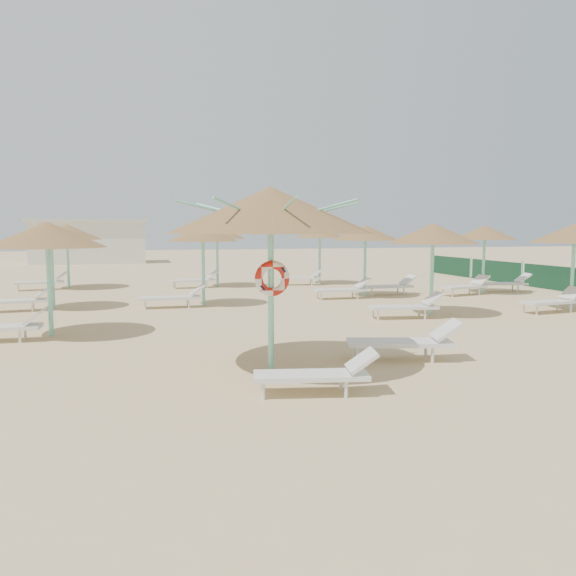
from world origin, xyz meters
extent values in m
plane|color=tan|center=(0.00, 0.00, 0.00)|extent=(120.00, 120.00, 0.00)
cylinder|color=#80DEC4|center=(-0.38, 0.34, 1.36)|extent=(0.11, 0.11, 2.72)
cone|color=olive|center=(-0.38, 0.34, 2.85)|extent=(3.63, 3.63, 0.82)
cylinder|color=#80DEC4|center=(-0.38, 0.34, 2.57)|extent=(0.20, 0.20, 0.12)
cylinder|color=#80DEC4|center=(0.45, 0.34, 2.81)|extent=(1.64, 0.04, 0.41)
cylinder|color=#80DEC4|center=(0.21, 0.93, 2.81)|extent=(1.19, 1.19, 0.41)
cylinder|color=#80DEC4|center=(-0.38, 1.18, 2.81)|extent=(0.04, 1.64, 0.41)
cylinder|color=#80DEC4|center=(-0.97, 0.93, 2.81)|extent=(1.19, 1.19, 0.41)
cylinder|color=#80DEC4|center=(-1.22, 0.34, 2.81)|extent=(1.64, 0.04, 0.41)
cylinder|color=#80DEC4|center=(-0.97, -0.25, 2.81)|extent=(1.19, 1.19, 0.41)
cylinder|color=#80DEC4|center=(-0.38, -0.49, 2.81)|extent=(0.04, 1.64, 0.41)
cylinder|color=#80DEC4|center=(0.21, -0.25, 2.81)|extent=(1.19, 1.19, 0.41)
torus|color=red|center=(-0.38, 0.24, 1.65)|extent=(0.64, 0.15, 0.64)
cylinder|color=white|center=(-0.94, -1.46, 0.13)|extent=(0.06, 0.06, 0.26)
cylinder|color=white|center=(-0.85, -1.01, 0.13)|extent=(0.06, 0.06, 0.26)
cylinder|color=white|center=(0.28, -1.70, 0.13)|extent=(0.06, 0.06, 0.26)
cylinder|color=white|center=(0.37, -1.25, 0.13)|extent=(0.06, 0.06, 0.26)
cube|color=white|center=(-0.17, -1.38, 0.29)|extent=(1.82, 0.89, 0.07)
cube|color=white|center=(0.59, -1.53, 0.51)|extent=(0.54, 0.63, 0.33)
cylinder|color=white|center=(1.28, 0.31, 0.15)|extent=(0.06, 0.06, 0.29)
cylinder|color=white|center=(1.42, 0.81, 0.15)|extent=(0.06, 0.06, 0.29)
cylinder|color=white|center=(2.64, -0.06, 0.15)|extent=(0.06, 0.06, 0.29)
cylinder|color=white|center=(2.78, 0.44, 0.15)|extent=(0.06, 0.06, 0.29)
cube|color=white|center=(2.16, 0.34, 0.34)|extent=(2.09, 1.15, 0.08)
cube|color=white|center=(3.02, 0.11, 0.59)|extent=(0.66, 0.74, 0.38)
cylinder|color=#80DEC4|center=(-4.67, 4.71, 1.15)|extent=(0.11, 0.11, 2.30)
cone|color=olive|center=(-4.67, 4.71, 2.39)|extent=(2.67, 2.67, 0.60)
cylinder|color=#80DEC4|center=(-4.67, 4.71, 2.15)|extent=(0.20, 0.20, 0.12)
cylinder|color=white|center=(-5.23, 4.04, 0.14)|extent=(0.06, 0.06, 0.28)
cylinder|color=white|center=(-5.21, 4.54, 0.14)|extent=(0.06, 0.06, 0.28)
cube|color=white|center=(-4.92, 4.28, 0.56)|extent=(0.51, 0.62, 0.36)
cylinder|color=#80DEC4|center=(-5.27, 9.66, 1.15)|extent=(0.11, 0.11, 2.30)
cone|color=olive|center=(-5.27, 9.66, 2.38)|extent=(2.46, 2.46, 0.55)
cylinder|color=#80DEC4|center=(-5.27, 9.66, 2.15)|extent=(0.20, 0.20, 0.12)
cylinder|color=white|center=(-5.79, 9.07, 0.14)|extent=(0.06, 0.06, 0.28)
cylinder|color=white|center=(-5.85, 9.57, 0.14)|extent=(0.06, 0.06, 0.28)
cube|color=white|center=(-6.37, 9.26, 0.32)|extent=(1.96, 0.83, 0.08)
cube|color=white|center=(-5.52, 9.36, 0.56)|extent=(0.55, 0.65, 0.36)
cylinder|color=#80DEC4|center=(-5.49, 16.07, 1.15)|extent=(0.11, 0.11, 2.30)
cone|color=olive|center=(-5.49, 16.07, 2.40)|extent=(2.86, 2.86, 0.64)
cylinder|color=#80DEC4|center=(-5.49, 16.07, 2.15)|extent=(0.20, 0.20, 0.12)
cylinder|color=white|center=(-7.34, 15.29, 0.14)|extent=(0.06, 0.06, 0.28)
cylinder|color=white|center=(-7.42, 15.78, 0.14)|extent=(0.06, 0.06, 0.28)
cylinder|color=white|center=(-6.01, 15.52, 0.14)|extent=(0.06, 0.06, 0.28)
cylinder|color=white|center=(-6.09, 16.01, 0.14)|extent=(0.06, 0.06, 0.28)
cube|color=white|center=(-6.59, 15.67, 0.32)|extent=(1.98, 0.93, 0.08)
cube|color=white|center=(-5.75, 15.81, 0.56)|extent=(0.58, 0.67, 0.36)
cylinder|color=#80DEC4|center=(-0.55, 9.27, 1.15)|extent=(0.11, 0.11, 2.30)
cone|color=olive|center=(-0.55, 9.27, 2.38)|extent=(2.31, 2.31, 0.52)
cylinder|color=#80DEC4|center=(-0.55, 9.27, 2.15)|extent=(0.20, 0.20, 0.12)
cylinder|color=white|center=(-2.46, 8.64, 0.14)|extent=(0.06, 0.06, 0.28)
cylinder|color=white|center=(-2.45, 9.14, 0.14)|extent=(0.06, 0.06, 0.28)
cylinder|color=white|center=(-1.11, 8.61, 0.14)|extent=(0.06, 0.06, 0.28)
cylinder|color=white|center=(-1.10, 9.11, 0.14)|extent=(0.06, 0.06, 0.28)
cube|color=white|center=(-1.65, 8.87, 0.32)|extent=(1.91, 0.66, 0.08)
cube|color=white|center=(-0.80, 8.85, 0.56)|extent=(0.50, 0.61, 0.36)
cylinder|color=#80DEC4|center=(0.75, 15.23, 1.15)|extent=(0.11, 0.11, 2.30)
cone|color=olive|center=(0.75, 15.23, 2.39)|extent=(2.53, 2.53, 0.57)
cylinder|color=#80DEC4|center=(0.75, 15.23, 2.15)|extent=(0.20, 0.20, 0.12)
cylinder|color=white|center=(-1.13, 14.52, 0.14)|extent=(0.06, 0.06, 0.28)
cylinder|color=white|center=(-1.16, 15.02, 0.14)|extent=(0.06, 0.06, 0.28)
cylinder|color=white|center=(0.22, 14.62, 0.14)|extent=(0.06, 0.06, 0.28)
cylinder|color=white|center=(0.18, 15.12, 0.14)|extent=(0.06, 0.06, 0.28)
cube|color=white|center=(-0.35, 14.83, 0.32)|extent=(1.94, 0.76, 0.08)
cube|color=white|center=(0.50, 14.89, 0.56)|extent=(0.53, 0.63, 0.36)
cylinder|color=#80DEC4|center=(5.66, 5.34, 1.15)|extent=(0.11, 0.11, 2.30)
cone|color=olive|center=(5.66, 5.34, 2.39)|extent=(2.63, 2.63, 0.59)
cylinder|color=#80DEC4|center=(5.66, 5.34, 2.15)|extent=(0.20, 0.20, 0.12)
cylinder|color=white|center=(3.73, 4.81, 0.14)|extent=(0.06, 0.06, 0.28)
cylinder|color=white|center=(3.80, 5.30, 0.14)|extent=(0.06, 0.06, 0.28)
cylinder|color=white|center=(5.06, 4.61, 0.14)|extent=(0.06, 0.06, 0.28)
cylinder|color=white|center=(5.14, 5.10, 0.14)|extent=(0.06, 0.06, 0.28)
cube|color=white|center=(4.56, 4.94, 0.32)|extent=(1.97, 0.90, 0.08)
cube|color=white|center=(5.40, 4.81, 0.56)|extent=(0.57, 0.67, 0.36)
cylinder|color=#80DEC4|center=(5.53, 10.04, 1.15)|extent=(0.11, 0.11, 2.30)
cone|color=olive|center=(5.53, 10.04, 2.38)|extent=(2.49, 2.49, 0.56)
cylinder|color=#80DEC4|center=(5.53, 10.04, 2.15)|extent=(0.20, 0.20, 0.12)
cylinder|color=white|center=(3.63, 9.41, 0.14)|extent=(0.06, 0.06, 0.28)
cylinder|color=white|center=(3.64, 9.91, 0.14)|extent=(0.06, 0.06, 0.28)
cylinder|color=white|center=(4.97, 9.37, 0.14)|extent=(0.06, 0.06, 0.28)
cylinder|color=white|center=(4.99, 9.87, 0.14)|extent=(0.06, 0.06, 0.28)
cube|color=white|center=(4.43, 9.64, 0.32)|extent=(1.92, 0.68, 0.08)
cube|color=white|center=(5.28, 9.61, 0.56)|extent=(0.50, 0.61, 0.36)
cylinder|color=white|center=(5.84, 10.06, 0.14)|extent=(0.06, 0.06, 0.28)
cylinder|color=white|center=(5.83, 10.56, 0.14)|extent=(0.06, 0.06, 0.28)
cylinder|color=white|center=(7.19, 10.10, 0.14)|extent=(0.06, 0.06, 0.28)
cylinder|color=white|center=(7.17, 10.60, 0.14)|extent=(0.06, 0.06, 0.28)
cube|color=white|center=(6.63, 10.34, 0.32)|extent=(1.92, 0.68, 0.08)
cube|color=white|center=(7.48, 10.36, 0.56)|extent=(0.50, 0.61, 0.36)
cylinder|color=#80DEC4|center=(5.49, 15.25, 1.15)|extent=(0.11, 0.11, 2.30)
cone|color=olive|center=(5.49, 15.25, 2.38)|extent=(2.32, 2.32, 0.52)
cylinder|color=#80DEC4|center=(5.49, 15.25, 2.15)|extent=(0.20, 0.20, 0.12)
cylinder|color=white|center=(3.56, 14.76, 0.14)|extent=(0.06, 0.06, 0.28)
cylinder|color=white|center=(3.66, 15.25, 0.14)|extent=(0.06, 0.06, 0.28)
cylinder|color=white|center=(4.88, 14.50, 0.14)|extent=(0.06, 0.06, 0.28)
cylinder|color=white|center=(4.98, 14.99, 0.14)|extent=(0.06, 0.06, 0.28)
cube|color=white|center=(4.39, 14.85, 0.32)|extent=(1.98, 0.98, 0.08)
cube|color=white|center=(5.23, 14.68, 0.56)|extent=(0.59, 0.68, 0.36)
cylinder|color=#80DEC4|center=(10.47, 5.19, 1.15)|extent=(0.11, 0.11, 2.30)
cone|color=olive|center=(10.47, 5.19, 2.39)|extent=(2.64, 2.64, 0.59)
cylinder|color=#80DEC4|center=(10.47, 5.19, 2.15)|extent=(0.20, 0.20, 0.12)
cylinder|color=white|center=(8.61, 4.44, 0.14)|extent=(0.06, 0.06, 0.28)
cylinder|color=white|center=(8.55, 4.94, 0.14)|extent=(0.06, 0.06, 0.28)
cylinder|color=white|center=(9.95, 4.60, 0.14)|extent=(0.06, 0.06, 0.28)
cylinder|color=white|center=(9.89, 5.10, 0.14)|extent=(0.06, 0.06, 0.28)
cube|color=white|center=(9.37, 4.79, 0.32)|extent=(1.96, 0.85, 0.08)
cube|color=white|center=(10.21, 4.89, 0.56)|extent=(0.55, 0.65, 0.36)
cylinder|color=#80DEC4|center=(10.46, 9.83, 1.15)|extent=(0.11, 0.11, 2.30)
cone|color=olive|center=(10.46, 9.83, 2.38)|extent=(2.44, 2.44, 0.55)
cylinder|color=#80DEC4|center=(10.46, 9.83, 2.15)|extent=(0.20, 0.20, 0.12)
cylinder|color=white|center=(8.63, 9.01, 0.14)|extent=(0.06, 0.06, 0.28)
cylinder|color=white|center=(8.52, 9.50, 0.14)|extent=(0.06, 0.06, 0.28)
cylinder|color=white|center=(9.95, 9.30, 0.14)|extent=(0.06, 0.06, 0.28)
cylinder|color=white|center=(9.84, 9.79, 0.14)|extent=(0.06, 0.06, 0.28)
cube|color=white|center=(9.36, 9.43, 0.32)|extent=(1.99, 1.01, 0.08)
cube|color=white|center=(10.19, 9.61, 0.56)|extent=(0.60, 0.69, 0.36)
cylinder|color=white|center=(10.72, 10.06, 0.14)|extent=(0.06, 0.06, 0.28)
cylinder|color=white|center=(10.83, 10.54, 0.14)|extent=(0.06, 0.06, 0.28)
cylinder|color=white|center=(12.04, 9.77, 0.14)|extent=(0.06, 0.06, 0.28)
cylinder|color=white|center=(12.15, 10.26, 0.14)|extent=(0.06, 0.06, 0.28)
cube|color=white|center=(11.56, 10.13, 0.32)|extent=(1.99, 1.01, 0.08)
cube|color=white|center=(12.39, 9.95, 0.56)|extent=(0.60, 0.69, 0.36)
cube|color=silver|center=(-6.00, 35.00, 1.50)|extent=(8.00, 4.00, 3.00)
cube|color=beige|center=(-6.00, 35.00, 3.12)|extent=(8.40, 4.40, 0.25)
cube|color=#194B30|center=(14.00, 10.00, 0.50)|extent=(0.08, 3.80, 1.00)
cube|color=#194B30|center=(14.00, 14.00, 0.50)|extent=(0.08, 3.80, 1.00)
cylinder|color=#80DEC4|center=(14.00, 12.10, 0.55)|extent=(0.08, 0.08, 1.10)
cube|color=#194B30|center=(14.00, 18.00, 0.50)|extent=(0.08, 3.80, 1.00)
cylinder|color=#80DEC4|center=(14.00, 16.10, 0.55)|extent=(0.08, 0.08, 1.10)
camera|label=1|loc=(-2.70, -9.34, 2.51)|focal=35.00mm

